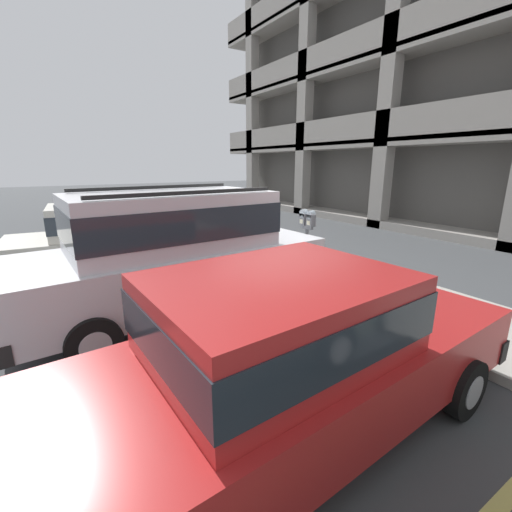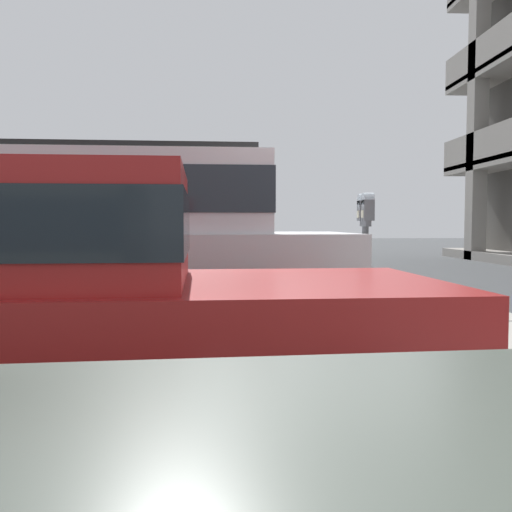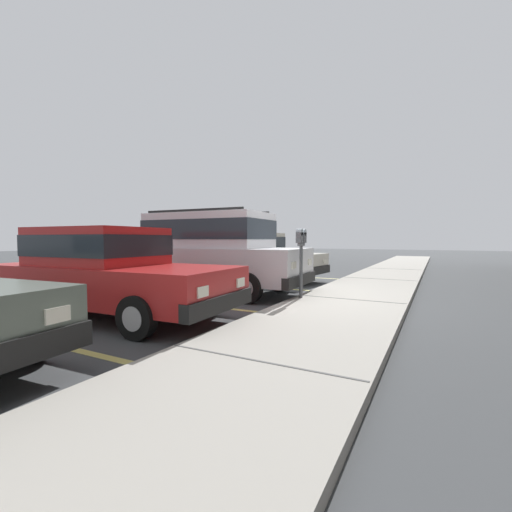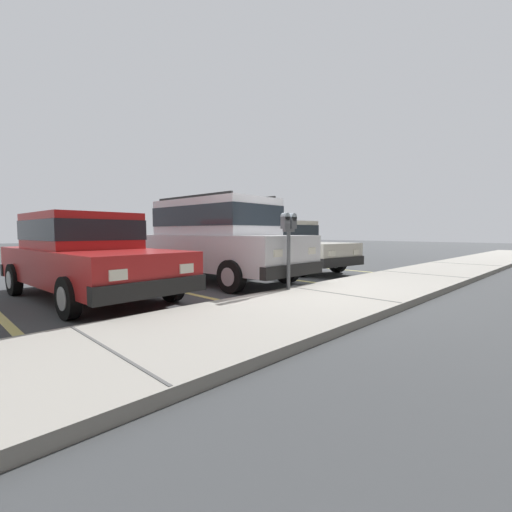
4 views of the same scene
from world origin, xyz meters
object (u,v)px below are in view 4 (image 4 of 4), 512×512
silver_suv (216,237)px  dark_hatchback (86,253)px  red_sedan (283,244)px  parking_meter_near (289,233)px

silver_suv → dark_hatchback: size_ratio=1.07×
red_sedan → dark_hatchback: same height
dark_hatchback → red_sedan: bearing=-179.3°
silver_suv → red_sedan: silver_suv is taller
silver_suv → parking_meter_near: silver_suv is taller
silver_suv → red_sedan: bearing=-174.7°
silver_suv → dark_hatchback: silver_suv is taller
red_sedan → parking_meter_near: (3.22, 2.90, 0.37)m
silver_suv → dark_hatchback: bearing=-3.3°
red_sedan → silver_suv: bearing=13.0°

